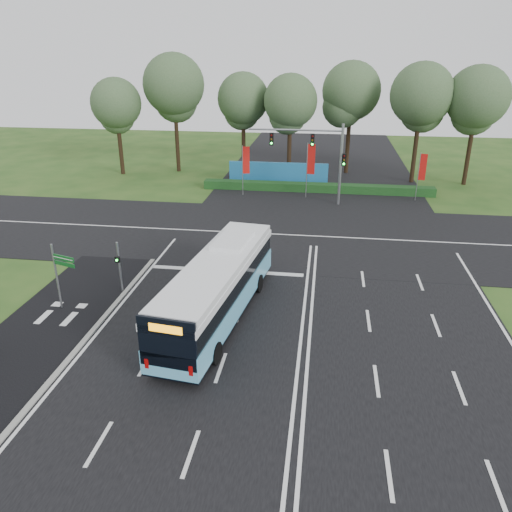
% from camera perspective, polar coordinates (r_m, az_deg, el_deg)
% --- Properties ---
extents(ground, '(120.00, 120.00, 0.00)m').
position_cam_1_polar(ground, '(26.02, 5.42, -6.93)').
color(ground, '#234918').
rests_on(ground, ground).
extents(road_main, '(20.00, 120.00, 0.04)m').
position_cam_1_polar(road_main, '(26.01, 5.42, -6.89)').
color(road_main, black).
rests_on(road_main, ground).
extents(road_cross, '(120.00, 14.00, 0.05)m').
position_cam_1_polar(road_cross, '(36.93, 6.40, 2.27)').
color(road_cross, black).
rests_on(road_cross, ground).
extents(bike_path, '(5.00, 18.00, 0.06)m').
position_cam_1_polar(bike_path, '(26.90, -22.86, -7.66)').
color(bike_path, black).
rests_on(bike_path, ground).
extents(kerb_strip, '(0.25, 18.00, 0.12)m').
position_cam_1_polar(kerb_strip, '(25.79, -18.22, -8.21)').
color(kerb_strip, gray).
rests_on(kerb_strip, ground).
extents(city_bus, '(4.02, 12.29, 3.46)m').
position_cam_1_polar(city_bus, '(25.04, -4.36, -3.62)').
color(city_bus, '#5EB5DB').
rests_on(city_bus, ground).
extents(pedestrian_signal, '(0.27, 0.40, 3.02)m').
position_cam_1_polar(pedestrian_signal, '(28.70, -15.38, -1.06)').
color(pedestrian_signal, gray).
rests_on(pedestrian_signal, ground).
extents(street_sign, '(1.37, 0.50, 3.66)m').
position_cam_1_polar(street_sign, '(27.46, -21.50, -1.43)').
color(street_sign, gray).
rests_on(street_sign, ground).
extents(banner_flag_left, '(0.67, 0.21, 4.65)m').
position_cam_1_polar(banner_flag_left, '(46.67, -1.24, 10.56)').
color(banner_flag_left, gray).
rests_on(banner_flag_left, ground).
extents(banner_flag_mid, '(0.74, 0.13, 5.04)m').
position_cam_1_polar(banner_flag_mid, '(45.95, 6.18, 10.55)').
color(banner_flag_mid, gray).
rests_on(banner_flag_mid, ground).
extents(banner_flag_right, '(0.63, 0.21, 4.36)m').
position_cam_1_polar(banner_flag_right, '(47.14, 18.40, 9.33)').
color(banner_flag_right, gray).
rests_on(banner_flag_right, ground).
extents(traffic_light_gantry, '(8.41, 0.28, 7.00)m').
position_cam_1_polar(traffic_light_gantry, '(43.90, 7.36, 11.79)').
color(traffic_light_gantry, gray).
rests_on(traffic_light_gantry, ground).
extents(hedge, '(22.00, 1.20, 0.80)m').
position_cam_1_polar(hedge, '(48.75, 6.97, 7.75)').
color(hedge, '#133513').
rests_on(hedge, ground).
extents(blue_hoarding, '(10.00, 0.30, 2.20)m').
position_cam_1_polar(blue_hoarding, '(51.22, 2.55, 9.43)').
color(blue_hoarding, '#1D679E').
rests_on(blue_hoarding, ground).
extents(eucalyptus_row, '(41.71, 9.55, 12.51)m').
position_cam_1_polar(eucalyptus_row, '(53.67, 4.94, 17.90)').
color(eucalyptus_row, black).
rests_on(eucalyptus_row, ground).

